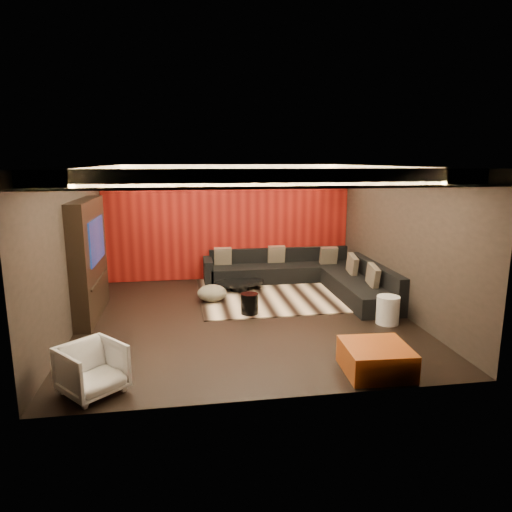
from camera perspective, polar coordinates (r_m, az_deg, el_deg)
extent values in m
cube|color=black|center=(8.64, -1.36, -7.78)|extent=(6.00, 6.00, 0.02)
cube|color=silver|center=(8.14, -1.46, 11.27)|extent=(6.00, 6.00, 0.02)
cube|color=black|center=(11.23, -3.43, 4.21)|extent=(6.00, 0.02, 2.80)
cube|color=black|center=(8.43, -22.13, 0.77)|extent=(0.02, 6.00, 2.80)
cube|color=black|center=(9.16, 17.62, 1.92)|extent=(0.02, 6.00, 2.80)
cube|color=#6B0C0A|center=(11.19, -3.41, 4.19)|extent=(5.98, 0.05, 2.78)
cube|color=silver|center=(10.82, -3.36, 10.78)|extent=(6.00, 0.60, 0.22)
cube|color=silver|center=(5.47, 2.29, 9.69)|extent=(6.00, 0.60, 0.22)
cube|color=silver|center=(8.23, -20.71, 9.69)|extent=(0.60, 4.80, 0.22)
cube|color=silver|center=(8.90, 16.33, 10.09)|extent=(0.60, 4.80, 0.22)
cube|color=#FFD899|center=(10.48, -3.17, 10.25)|extent=(4.80, 0.08, 0.04)
cube|color=#FFD899|center=(5.81, 1.63, 8.93)|extent=(4.80, 0.08, 0.04)
cube|color=#FFD899|center=(8.17, -18.31, 9.21)|extent=(0.08, 4.80, 0.04)
cube|color=#FFD899|center=(8.77, 14.25, 9.59)|extent=(0.08, 4.80, 0.04)
cube|color=black|center=(9.03, -20.16, -0.33)|extent=(0.30, 2.00, 2.20)
cube|color=black|center=(8.94, -19.31, 1.89)|extent=(0.04, 1.30, 0.80)
cube|color=black|center=(9.09, -18.99, -2.76)|extent=(0.04, 1.60, 0.04)
cube|color=beige|center=(10.18, 4.30, -4.62)|extent=(4.04, 3.05, 0.02)
cylinder|color=black|center=(10.33, -2.12, -3.72)|extent=(1.37, 1.37, 0.20)
cylinder|color=black|center=(8.75, -0.81, -5.97)|extent=(0.33, 0.33, 0.39)
ellipsoid|color=#B8AC8E|center=(9.56, -5.51, -4.63)|extent=(0.70, 0.70, 0.33)
cylinder|color=silver|center=(8.60, 16.15, -6.50)|extent=(0.45, 0.45, 0.51)
cube|color=#AC4216|center=(6.70, 14.76, -12.33)|extent=(0.93, 0.93, 0.39)
imported|color=white|center=(6.25, -19.81, -13.18)|extent=(0.99, 0.99, 0.65)
cube|color=black|center=(11.20, 3.26, -2.06)|extent=(3.50, 0.90, 0.40)
cube|color=black|center=(11.45, 2.91, 0.18)|extent=(3.50, 0.20, 0.35)
cube|color=black|center=(9.95, 12.76, -4.14)|extent=(0.90, 2.60, 0.40)
cube|color=black|center=(9.99, 14.73, -1.95)|extent=(0.20, 2.60, 0.35)
cube|color=black|center=(10.94, -6.00, -1.90)|extent=(0.20, 0.90, 0.60)
cube|color=tan|center=(10.36, 11.95, -1.06)|extent=(0.12, 0.50, 0.50)
cube|color=tan|center=(11.25, 9.07, 0.07)|extent=(0.42, 0.20, 0.44)
cube|color=tan|center=(11.27, 2.55, 0.23)|extent=(0.42, 0.20, 0.44)
cube|color=tan|center=(9.46, 14.41, -2.42)|extent=(0.12, 0.50, 0.50)
cube|color=tan|center=(11.06, -4.18, -0.01)|extent=(0.42, 0.20, 0.44)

